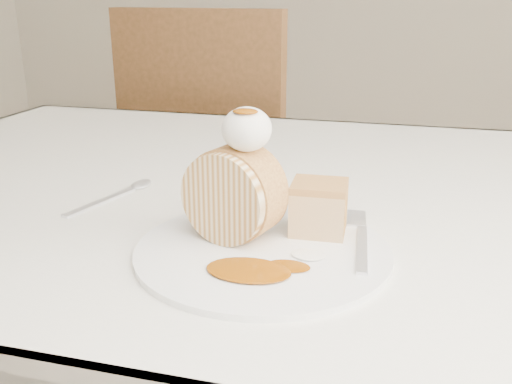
# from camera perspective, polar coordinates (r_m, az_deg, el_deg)

# --- Properties ---
(table) EXTENTS (1.40, 0.90, 0.75)m
(table) POSITION_cam_1_polar(r_m,az_deg,el_deg) (0.85, 2.73, -5.05)
(table) COLOR silver
(table) RESTS_ON ground
(chair_far) EXTENTS (0.51, 0.51, 0.97)m
(chair_far) POSITION_cam_1_polar(r_m,az_deg,el_deg) (1.62, -3.82, 3.02)
(chair_far) COLOR brown
(chair_far) RESTS_ON ground
(plate) EXTENTS (0.28, 0.28, 0.01)m
(plate) POSITION_cam_1_polar(r_m,az_deg,el_deg) (0.60, 0.68, -5.89)
(plate) COLOR white
(plate) RESTS_ON table
(roulade_slice) EXTENTS (0.11, 0.08, 0.10)m
(roulade_slice) POSITION_cam_1_polar(r_m,az_deg,el_deg) (0.61, -2.27, -0.22)
(roulade_slice) COLOR beige
(roulade_slice) RESTS_ON plate
(cake_chunk) EXTENTS (0.06, 0.06, 0.05)m
(cake_chunk) POSITION_cam_1_polar(r_m,az_deg,el_deg) (0.63, 6.29, -1.87)
(cake_chunk) COLOR #BF8E48
(cake_chunk) RESTS_ON plate
(whipped_cream) EXTENTS (0.05, 0.05, 0.05)m
(whipped_cream) POSITION_cam_1_polar(r_m,az_deg,el_deg) (0.58, -0.94, 6.31)
(whipped_cream) COLOR silver
(whipped_cream) RESTS_ON roulade_slice
(caramel_drizzle) EXTENTS (0.03, 0.02, 0.01)m
(caramel_drizzle) POSITION_cam_1_polar(r_m,az_deg,el_deg) (0.57, -1.09, 8.63)
(caramel_drizzle) COLOR #7B3B05
(caramel_drizzle) RESTS_ON whipped_cream
(caramel_pool) EXTENTS (0.09, 0.06, 0.00)m
(caramel_pool) POSITION_cam_1_polar(r_m,az_deg,el_deg) (0.55, -0.77, -7.81)
(caramel_pool) COLOR #7B3B05
(caramel_pool) RESTS_ON plate
(fork) EXTENTS (0.03, 0.16, 0.00)m
(fork) POSITION_cam_1_polar(r_m,az_deg,el_deg) (0.60, 10.55, -5.59)
(fork) COLOR silver
(fork) RESTS_ON plate
(spoon) EXTENTS (0.06, 0.15, 0.00)m
(spoon) POSITION_cam_1_polar(r_m,az_deg,el_deg) (0.77, -15.29, -0.98)
(spoon) COLOR silver
(spoon) RESTS_ON table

